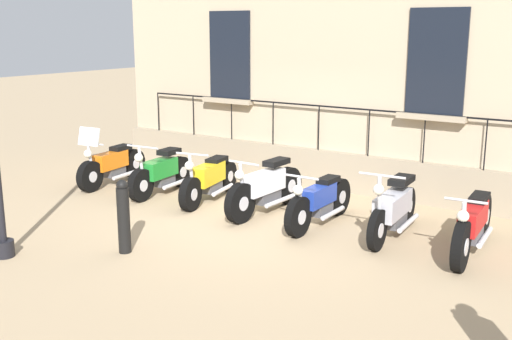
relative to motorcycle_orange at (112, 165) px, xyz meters
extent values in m
plane|color=tan|center=(0.30, 3.65, -0.41)|extent=(60.00, 60.00, 0.00)
cube|color=tan|center=(-2.56, 3.65, 2.80)|extent=(0.60, 10.21, 6.42)
cube|color=gray|center=(-2.18, 3.65, -0.02)|extent=(0.20, 10.21, 0.78)
cube|color=black|center=(-2.24, 5.89, 2.18)|extent=(0.06, 1.04, 1.84)
cube|color=tan|center=(-2.16, 5.89, 1.21)|extent=(0.24, 1.24, 0.10)
cube|color=black|center=(-2.24, 1.40, 2.18)|extent=(0.06, 1.04, 1.84)
cube|color=tan|center=(-2.16, 1.40, 1.21)|extent=(0.24, 1.24, 0.10)
cube|color=black|center=(-2.14, 3.65, 1.26)|extent=(0.03, 8.57, 0.03)
cylinder|color=black|center=(-2.14, -0.64, 0.81)|extent=(0.02, 0.02, 0.89)
cylinder|color=black|center=(-2.14, 0.43, 0.81)|extent=(0.02, 0.02, 0.89)
cylinder|color=black|center=(-2.14, 1.50, 0.81)|extent=(0.02, 0.02, 0.89)
cylinder|color=black|center=(-2.14, 2.57, 0.81)|extent=(0.02, 0.02, 0.89)
cylinder|color=black|center=(-2.14, 3.65, 0.81)|extent=(0.02, 0.02, 0.89)
cylinder|color=black|center=(-2.14, 4.72, 0.81)|extent=(0.02, 0.02, 0.89)
cylinder|color=black|center=(-2.14, 5.79, 0.81)|extent=(0.02, 0.02, 0.89)
cylinder|color=black|center=(-2.14, 6.86, 0.81)|extent=(0.02, 0.02, 0.89)
cylinder|color=black|center=(0.65, 0.07, -0.10)|extent=(0.63, 0.22, 0.62)
cylinder|color=silver|center=(0.65, 0.07, -0.10)|extent=(0.23, 0.20, 0.22)
cylinder|color=black|center=(-0.70, -0.08, -0.10)|extent=(0.63, 0.22, 0.62)
cylinder|color=silver|center=(-0.70, -0.08, -0.10)|extent=(0.23, 0.20, 0.22)
cube|color=orange|center=(0.03, 0.00, 0.11)|extent=(0.84, 0.36, 0.33)
cube|color=#4C4C51|center=(-0.07, -0.01, -0.13)|extent=(0.51, 0.27, 0.22)
cube|color=black|center=(-0.31, -0.04, 0.31)|extent=(0.48, 0.29, 0.10)
cylinder|color=silver|center=(0.60, 0.06, 0.22)|extent=(0.16, 0.08, 0.65)
cylinder|color=silver|center=(0.55, 0.06, 0.54)|extent=(0.10, 0.60, 0.04)
sphere|color=white|center=(0.67, 0.07, 0.36)|extent=(0.16, 0.16, 0.16)
cylinder|color=silver|center=(-0.24, 0.12, -0.24)|extent=(0.74, 0.16, 0.08)
cube|color=silver|center=(0.61, 0.07, 0.69)|extent=(0.18, 0.50, 0.36)
cylinder|color=black|center=(0.60, 1.39, -0.10)|extent=(0.63, 0.20, 0.62)
cylinder|color=silver|center=(0.60, 1.39, -0.10)|extent=(0.23, 0.18, 0.22)
cylinder|color=black|center=(-0.66, 1.28, -0.10)|extent=(0.63, 0.20, 0.62)
cylinder|color=silver|center=(-0.66, 1.28, -0.10)|extent=(0.23, 0.18, 0.22)
cube|color=#1E842D|center=(0.02, 1.34, 0.11)|extent=(0.82, 0.39, 0.33)
cube|color=#4C4C51|center=(-0.08, 1.33, -0.13)|extent=(0.50, 0.30, 0.22)
cube|color=black|center=(-0.31, 1.31, 0.38)|extent=(0.47, 0.33, 0.10)
cylinder|color=silver|center=(0.55, 1.38, 0.26)|extent=(0.16, 0.07, 0.72)
cylinder|color=silver|center=(0.50, 1.38, 0.61)|extent=(0.10, 0.71, 0.04)
sphere|color=white|center=(0.62, 1.39, 0.43)|extent=(0.16, 0.16, 0.16)
cylinder|color=silver|center=(-0.24, 1.49, -0.24)|extent=(0.72, 0.14, 0.08)
cylinder|color=black|center=(0.55, 2.55, -0.10)|extent=(0.63, 0.25, 0.61)
cylinder|color=silver|center=(0.55, 2.55, -0.10)|extent=(0.24, 0.20, 0.21)
cylinder|color=black|center=(-0.91, 2.28, -0.10)|extent=(0.63, 0.25, 0.61)
cylinder|color=silver|center=(-0.91, 2.28, -0.10)|extent=(0.24, 0.20, 0.21)
cube|color=gold|center=(-0.13, 2.42, 0.11)|extent=(0.90, 0.44, 0.35)
cube|color=#4C4C51|center=(-0.23, 2.40, -0.13)|extent=(0.55, 0.32, 0.21)
cube|color=black|center=(-0.48, 2.36, 0.31)|extent=(0.52, 0.34, 0.10)
cylinder|color=silver|center=(0.50, 2.54, 0.25)|extent=(0.17, 0.09, 0.71)
cylinder|color=silver|center=(0.45, 2.53, 0.60)|extent=(0.15, 0.64, 0.04)
sphere|color=white|center=(0.57, 2.55, 0.42)|extent=(0.16, 0.16, 0.16)
cylinder|color=silver|center=(-0.42, 2.53, -0.24)|extent=(0.78, 0.22, 0.08)
cylinder|color=black|center=(0.62, 3.67, -0.07)|extent=(0.69, 0.18, 0.68)
cylinder|color=silver|center=(0.62, 3.67, -0.07)|extent=(0.25, 0.18, 0.24)
cylinder|color=black|center=(-0.82, 3.74, -0.07)|extent=(0.69, 0.18, 0.68)
cylinder|color=silver|center=(-0.82, 3.74, -0.07)|extent=(0.25, 0.18, 0.24)
cube|color=silver|center=(-0.05, 3.71, 0.15)|extent=(0.96, 0.32, 0.36)
cube|color=#4C4C51|center=(-0.15, 3.71, -0.10)|extent=(0.58, 0.25, 0.24)
cube|color=black|center=(-0.43, 3.72, 0.44)|extent=(0.54, 0.27, 0.10)
cylinder|color=silver|center=(0.57, 3.68, 0.26)|extent=(0.16, 0.07, 0.67)
cylinder|color=silver|center=(0.52, 3.68, 0.60)|extent=(0.06, 0.61, 0.04)
sphere|color=white|center=(0.64, 3.67, 0.42)|extent=(0.16, 0.16, 0.16)
cylinder|color=silver|center=(-0.33, 3.87, -0.22)|extent=(0.86, 0.12, 0.08)
cylinder|color=black|center=(0.69, 4.82, -0.09)|extent=(0.64, 0.14, 0.64)
cylinder|color=silver|center=(0.69, 4.82, -0.09)|extent=(0.23, 0.15, 0.22)
cylinder|color=black|center=(-0.71, 4.83, -0.09)|extent=(0.64, 0.14, 0.64)
cylinder|color=silver|center=(-0.71, 4.83, -0.09)|extent=(0.23, 0.15, 0.22)
cube|color=#1E389E|center=(0.04, 4.82, 0.11)|extent=(0.81, 0.27, 0.31)
cube|color=#4C4C51|center=(-0.06, 4.82, -0.12)|extent=(0.48, 0.21, 0.22)
cube|color=black|center=(-0.29, 4.82, 0.29)|extent=(0.45, 0.24, 0.10)
cylinder|color=silver|center=(0.64, 4.82, 0.22)|extent=(0.16, 0.06, 0.62)
cylinder|color=silver|center=(0.59, 4.82, 0.53)|extent=(0.04, 0.57, 0.04)
sphere|color=white|center=(0.71, 4.82, 0.35)|extent=(0.16, 0.16, 0.16)
cylinder|color=silver|center=(-0.21, 4.97, -0.23)|extent=(0.72, 0.08, 0.08)
cylinder|color=black|center=(0.57, 6.07, -0.10)|extent=(0.62, 0.14, 0.62)
cylinder|color=silver|center=(0.57, 6.07, -0.10)|extent=(0.22, 0.14, 0.22)
cylinder|color=black|center=(-0.88, 5.99, -0.10)|extent=(0.62, 0.14, 0.62)
cylinder|color=silver|center=(-0.88, 5.99, -0.10)|extent=(0.22, 0.14, 0.22)
cube|color=#B2B2BC|center=(-0.10, 6.03, 0.11)|extent=(1.02, 0.37, 0.34)
cube|color=#4C4C51|center=(-0.20, 6.03, -0.13)|extent=(0.62, 0.29, 0.22)
cube|color=black|center=(-0.50, 6.01, 0.42)|extent=(0.58, 0.32, 0.10)
cylinder|color=silver|center=(0.52, 6.07, 0.30)|extent=(0.16, 0.07, 0.80)
cylinder|color=silver|center=(0.47, 6.07, 0.70)|extent=(0.08, 0.69, 0.04)
sphere|color=white|center=(0.59, 6.08, 0.52)|extent=(0.16, 0.16, 0.16)
cylinder|color=silver|center=(-0.41, 6.19, -0.24)|extent=(0.91, 0.13, 0.08)
cylinder|color=black|center=(0.68, 7.31, -0.06)|extent=(0.70, 0.18, 0.69)
cylinder|color=silver|center=(0.68, 7.31, -0.06)|extent=(0.25, 0.17, 0.24)
cylinder|color=black|center=(-0.85, 7.20, -0.06)|extent=(0.70, 0.18, 0.69)
cylinder|color=silver|center=(-0.85, 7.20, -0.06)|extent=(0.25, 0.17, 0.24)
cube|color=red|center=(-0.04, 7.26, 0.14)|extent=(0.98, 0.32, 0.32)
cube|color=#4C4C51|center=(-0.13, 7.25, -0.10)|extent=(0.59, 0.24, 0.24)
cube|color=black|center=(-0.42, 7.23, 0.33)|extent=(0.56, 0.26, 0.10)
cylinder|color=silver|center=(0.63, 7.30, 0.24)|extent=(0.16, 0.07, 0.61)
cylinder|color=silver|center=(0.58, 7.30, 0.54)|extent=(0.07, 0.56, 0.04)
sphere|color=white|center=(0.70, 7.31, 0.36)|extent=(0.16, 0.16, 0.16)
cylinder|color=silver|center=(-0.34, 7.38, -0.22)|extent=(0.87, 0.14, 0.08)
cylinder|color=black|center=(3.75, 1.78, -0.29)|extent=(0.28, 0.28, 0.24)
cylinder|color=black|center=(2.67, 3.08, 0.08)|extent=(0.18, 0.18, 0.97)
sphere|color=black|center=(2.67, 3.08, 0.59)|extent=(0.16, 0.16, 0.16)
camera|label=1|loc=(8.61, 9.32, 2.79)|focal=43.14mm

